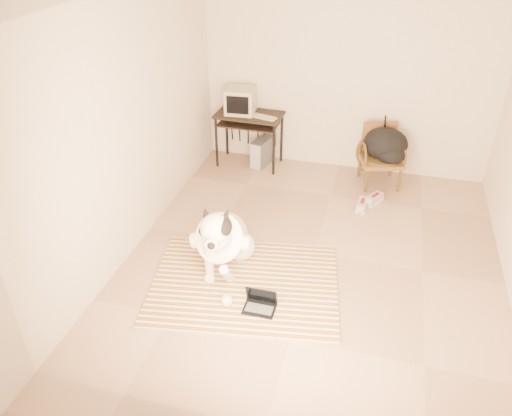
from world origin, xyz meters
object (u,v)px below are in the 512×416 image
at_px(laptop, 260,303).
at_px(crt_monitor, 240,101).
at_px(computer_desk, 249,122).
at_px(pc_tower, 262,152).
at_px(backpack, 387,146).
at_px(dog, 223,239).
at_px(rattan_chair, 380,155).

relative_size(laptop, crt_monitor, 0.73).
distance_m(computer_desk, pc_tower, 0.51).
xyz_separation_m(pc_tower, backpack, (1.75, -0.13, 0.37)).
xyz_separation_m(dog, laptop, (0.54, -0.50, -0.31)).
xyz_separation_m(dog, computer_desk, (-0.41, 2.45, 0.29)).
bearing_deg(pc_tower, computer_desk, -169.37).
xyz_separation_m(dog, rattan_chair, (1.47, 2.39, 0.03)).
relative_size(dog, rattan_chair, 1.57).
relative_size(pc_tower, rattan_chair, 0.56).
relative_size(dog, crt_monitor, 3.03).
bearing_deg(crt_monitor, rattan_chair, -2.74).
xyz_separation_m(dog, crt_monitor, (-0.54, 2.48, 0.58)).
bearing_deg(backpack, crt_monitor, 176.58).
relative_size(computer_desk, rattan_chair, 1.17).
height_order(crt_monitor, rattan_chair, crt_monitor).
bearing_deg(computer_desk, laptop, -72.15).
bearing_deg(dog, computer_desk, 99.54).
height_order(pc_tower, backpack, backpack).
xyz_separation_m(laptop, crt_monitor, (-1.08, 2.99, 0.89)).
relative_size(laptop, computer_desk, 0.32).
relative_size(computer_desk, pc_tower, 2.09).
xyz_separation_m(laptop, pc_tower, (-0.76, 2.99, 0.13)).
distance_m(laptop, pc_tower, 3.09).
relative_size(rattan_chair, backpack, 1.39).
bearing_deg(computer_desk, backpack, -2.72).
height_order(dog, laptop, dog).
distance_m(laptop, rattan_chair, 3.06).
relative_size(pc_tower, backpack, 0.78).
xyz_separation_m(laptop, backpack, (0.99, 2.86, 0.50)).
bearing_deg(crt_monitor, laptop, -70.07).
distance_m(dog, computer_desk, 2.50).
distance_m(pc_tower, backpack, 1.80).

